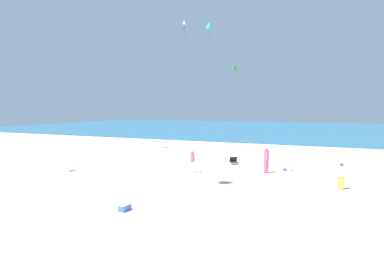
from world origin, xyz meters
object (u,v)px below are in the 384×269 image
at_px(person_2, 341,174).
at_px(kite_teal, 209,25).
at_px(person_4, 192,160).
at_px(kite_green, 235,69).
at_px(kite_pink, 184,22).
at_px(cooler_box, 125,207).
at_px(person_1, 288,167).
at_px(person_3, 266,158).
at_px(beach_chair_far_right, 234,161).
at_px(beach_chair_far_left, 73,167).

height_order(person_2, kite_teal, kite_teal).
bearing_deg(person_4, person_2, -48.15).
xyz_separation_m(kite_teal, kite_green, (0.23, 7.88, -2.93)).
xyz_separation_m(kite_teal, kite_pink, (-5.10, 5.84, 2.23)).
bearing_deg(cooler_box, person_1, 64.89).
bearing_deg(person_1, person_2, 121.62).
bearing_deg(person_4, kite_pink, 73.95).
relative_size(cooler_box, person_3, 0.31).
bearing_deg(kite_pink, person_1, -41.26).
height_order(beach_chair_far_right, cooler_box, beach_chair_far_right).
relative_size(person_1, person_4, 0.46).
relative_size(person_3, kite_teal, 1.09).
bearing_deg(kite_green, kite_teal, -91.70).
relative_size(beach_chair_far_left, kite_pink, 0.49).
distance_m(beach_chair_far_right, person_1, 4.17).
relative_size(beach_chair_far_right, kite_teal, 0.49).
distance_m(beach_chair_far_left, person_2, 16.44).
bearing_deg(beach_chair_far_right, person_2, 23.21).
bearing_deg(beach_chair_far_left, person_3, 142.32).
height_order(cooler_box, person_3, person_3).
xyz_separation_m(cooler_box, person_4, (-0.44, 8.06, 0.69)).
relative_size(beach_chair_far_left, person_4, 0.56).
height_order(kite_teal, kite_pink, kite_pink).
height_order(cooler_box, person_2, person_2).
height_order(person_1, person_4, person_4).
xyz_separation_m(beach_chair_far_right, person_1, (4.04, -1.03, -0.00)).
distance_m(person_4, kite_teal, 13.80).
bearing_deg(kite_teal, person_4, -76.70).
distance_m(beach_chair_far_left, cooler_box, 9.77).
height_order(beach_chair_far_left, kite_green, kite_green).
bearing_deg(cooler_box, kite_pink, 108.63).
height_order(cooler_box, kite_green, kite_green).
distance_m(person_1, kite_pink, 21.72).
xyz_separation_m(cooler_box, person_1, (5.22, 11.15, 0.09)).
height_order(beach_chair_far_right, kite_teal, kite_teal).
bearing_deg(kite_green, cooler_box, -84.85).
xyz_separation_m(cooler_box, person_2, (8.26, 7.19, 0.66)).
bearing_deg(person_3, person_1, 94.75).
relative_size(beach_chair_far_left, cooler_box, 1.51).
height_order(person_1, kite_pink, kite_pink).
xyz_separation_m(person_1, kite_pink, (-12.75, 11.19, 13.56)).
distance_m(beach_chair_far_right, kite_teal, 12.65).
xyz_separation_m(beach_chair_far_right, cooler_box, (-1.18, -12.18, -0.10)).
distance_m(person_2, person_4, 8.74).
bearing_deg(kite_green, kite_pink, -159.07).
distance_m(beach_chair_far_left, person_3, 12.84).
distance_m(cooler_box, person_1, 12.31).
bearing_deg(kite_teal, person_2, -41.02).
distance_m(person_3, person_4, 4.77).
bearing_deg(kite_green, person_3, -66.95).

